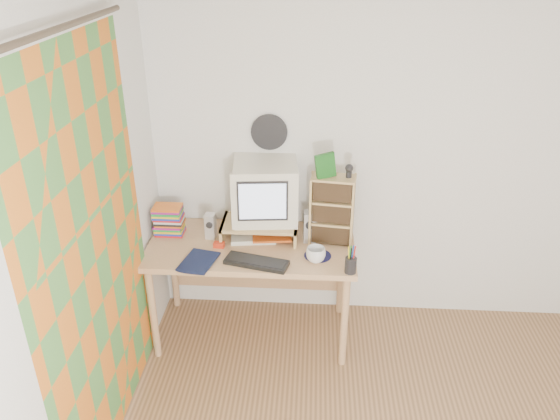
# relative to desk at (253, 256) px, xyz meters

# --- Properties ---
(back_wall) EXTENTS (3.50, 0.00, 3.50)m
(back_wall) POSITION_rel_desk_xyz_m (1.03, 0.31, 0.63)
(back_wall) COLOR white
(back_wall) RESTS_ON floor
(left_wall) EXTENTS (0.00, 3.50, 3.50)m
(left_wall) POSITION_rel_desk_xyz_m (-0.72, -1.44, 0.63)
(left_wall) COLOR white
(left_wall) RESTS_ON floor
(curtain) EXTENTS (0.00, 2.20, 2.20)m
(curtain) POSITION_rel_desk_xyz_m (-0.68, -0.96, 0.53)
(curtain) COLOR orange
(curtain) RESTS_ON left_wall
(wall_disc) EXTENTS (0.25, 0.02, 0.25)m
(wall_disc) POSITION_rel_desk_xyz_m (0.10, 0.29, 0.81)
(wall_disc) COLOR black
(wall_disc) RESTS_ON back_wall
(desk) EXTENTS (1.40, 0.70, 0.75)m
(desk) POSITION_rel_desk_xyz_m (0.00, 0.00, 0.00)
(desk) COLOR tan
(desk) RESTS_ON floor
(monitor_riser) EXTENTS (0.52, 0.30, 0.12)m
(monitor_riser) POSITION_rel_desk_xyz_m (0.05, 0.04, 0.23)
(monitor_riser) COLOR tan
(monitor_riser) RESTS_ON desk
(crt_monitor) EXTENTS (0.46, 0.46, 0.40)m
(crt_monitor) POSITION_rel_desk_xyz_m (0.08, 0.09, 0.46)
(crt_monitor) COLOR silver
(crt_monitor) RESTS_ON monitor_riser
(speaker_left) EXTENTS (0.07, 0.07, 0.18)m
(speaker_left) POSITION_rel_desk_xyz_m (-0.29, 0.01, 0.23)
(speaker_left) COLOR silver
(speaker_left) RESTS_ON desk
(speaker_right) EXTENTS (0.09, 0.09, 0.22)m
(speaker_right) POSITION_rel_desk_xyz_m (0.39, 0.01, 0.24)
(speaker_right) COLOR silver
(speaker_right) RESTS_ON desk
(keyboard) EXTENTS (0.43, 0.23, 0.03)m
(keyboard) POSITION_rel_desk_xyz_m (0.06, -0.31, 0.15)
(keyboard) COLOR black
(keyboard) RESTS_ON desk
(dvd_stack) EXTENTS (0.19, 0.14, 0.27)m
(dvd_stack) POSITION_rel_desk_xyz_m (-0.59, 0.05, 0.27)
(dvd_stack) COLOR brown
(dvd_stack) RESTS_ON desk
(cd_rack) EXTENTS (0.31, 0.19, 0.48)m
(cd_rack) POSITION_rel_desk_xyz_m (0.54, 0.01, 0.37)
(cd_rack) COLOR tan
(cd_rack) RESTS_ON desk
(mug) EXTENTS (0.16, 0.16, 0.10)m
(mug) POSITION_rel_desk_xyz_m (0.44, -0.25, 0.18)
(mug) COLOR silver
(mug) RESTS_ON desk
(diary) EXTENTS (0.28, 0.23, 0.05)m
(diary) POSITION_rel_desk_xyz_m (-0.40, -0.30, 0.16)
(diary) COLOR #0E1636
(diary) RESTS_ON desk
(mousepad) EXTENTS (0.23, 0.23, 0.00)m
(mousepad) POSITION_rel_desk_xyz_m (0.45, -0.19, 0.14)
(mousepad) COLOR black
(mousepad) RESTS_ON desk
(pen_cup) EXTENTS (0.09, 0.09, 0.15)m
(pen_cup) POSITION_rel_desk_xyz_m (0.66, -0.37, 0.21)
(pen_cup) COLOR black
(pen_cup) RESTS_ON desk
(papers) EXTENTS (0.33, 0.26, 0.04)m
(papers) POSITION_rel_desk_xyz_m (0.05, 0.03, 0.15)
(papers) COLOR silver
(papers) RESTS_ON desk
(red_box) EXTENTS (0.07, 0.05, 0.04)m
(red_box) POSITION_rel_desk_xyz_m (-0.21, -0.12, 0.15)
(red_box) COLOR red
(red_box) RESTS_ON desk
(game_box) EXTENTS (0.13, 0.07, 0.16)m
(game_box) POSITION_rel_desk_xyz_m (0.48, -0.01, 0.70)
(game_box) COLOR #19591B
(game_box) RESTS_ON cd_rack
(webcam) EXTENTS (0.06, 0.06, 0.09)m
(webcam) POSITION_rel_desk_xyz_m (0.64, 0.01, 0.66)
(webcam) COLOR black
(webcam) RESTS_ON cd_rack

